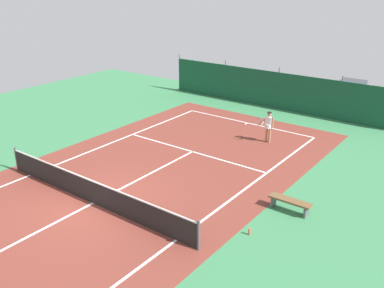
{
  "coord_description": "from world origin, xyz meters",
  "views": [
    {
      "loc": [
        11.67,
        -9.28,
        8.19
      ],
      "look_at": [
        0.71,
        5.42,
        0.9
      ],
      "focal_mm": 39.92,
      "sensor_mm": 36.0,
      "label": 1
    }
  ],
  "objects": [
    {
      "name": "ground_plane",
      "position": [
        0.0,
        0.0,
        0.0
      ],
      "size": [
        36.0,
        36.0,
        0.0
      ],
      "primitive_type": "plane",
      "color": "#387A4C"
    },
    {
      "name": "tennis_player",
      "position": [
        2.36,
        9.84,
        0.96
      ],
      "size": [
        0.77,
        0.71,
        1.64
      ],
      "rotation": [
        0.0,
        0.0,
        3.0
      ],
      "color": "#9E7051",
      "rests_on": "ground"
    },
    {
      "name": "back_fence",
      "position": [
        -0.0,
        16.12,
        0.67
      ],
      "size": [
        16.3,
        0.98,
        2.7
      ],
      "color": "#14472D",
      "rests_on": "ground"
    },
    {
      "name": "tennis_net",
      "position": [
        0.0,
        0.0,
        0.51
      ],
      "size": [
        10.12,
        0.1,
        1.1
      ],
      "color": "black",
      "rests_on": "ground"
    },
    {
      "name": "tennis_ball_near_player",
      "position": [
        0.05,
        5.24,
        0.03
      ],
      "size": [
        0.07,
        0.07,
        0.07
      ],
      "primitive_type": "sphere",
      "color": "#CCDB33",
      "rests_on": "ground"
    },
    {
      "name": "courtside_bench",
      "position": [
        6.31,
        3.96,
        0.37
      ],
      "size": [
        1.6,
        0.4,
        0.49
      ],
      "color": "brown",
      "rests_on": "ground"
    },
    {
      "name": "water_bottle",
      "position": [
        5.88,
        1.73,
        0.12
      ],
      "size": [
        0.08,
        0.08,
        0.24
      ],
      "primitive_type": "cylinder",
      "color": "#D84C38",
      "rests_on": "ground"
    },
    {
      "name": "parked_car",
      "position": [
        3.63,
        19.09,
        0.84
      ],
      "size": [
        2.06,
        4.22,
        1.68
      ],
      "rotation": [
        0.0,
        0.0,
        3.15
      ],
      "color": "silver",
      "rests_on": "ground"
    },
    {
      "name": "court_surface",
      "position": [
        0.0,
        0.0,
        0.0
      ],
      "size": [
        11.02,
        26.6,
        0.01
      ],
      "color": "brown",
      "rests_on": "ground"
    }
  ]
}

